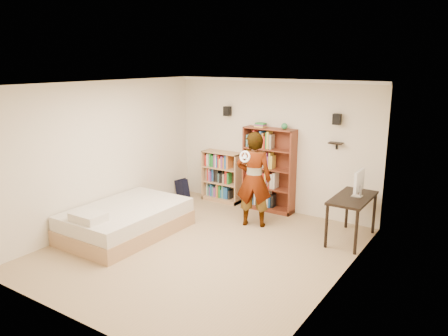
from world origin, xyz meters
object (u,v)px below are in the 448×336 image
at_px(computer_desk, 351,218).
at_px(tall_bookshelf, 269,170).
at_px(person, 254,179).
at_px(daybed, 126,217).
at_px(low_bookshelf, 222,177).

bearing_deg(computer_desk, tall_bookshelf, 162.25).
height_order(tall_bookshelf, person, person).
bearing_deg(computer_desk, person, -170.08).
relative_size(computer_desk, person, 0.64).
bearing_deg(tall_bookshelf, daybed, -120.70).
distance_m(tall_bookshelf, computer_desk, 2.09).
xyz_separation_m(tall_bookshelf, low_bookshelf, (-1.15, -0.01, -0.31)).
xyz_separation_m(low_bookshelf, computer_desk, (3.08, -0.61, -0.16)).
height_order(computer_desk, daybed, computer_desk).
distance_m(tall_bookshelf, person, 0.94).
distance_m(tall_bookshelf, daybed, 3.03).
distance_m(computer_desk, person, 1.86).
bearing_deg(tall_bookshelf, low_bookshelf, -179.61).
xyz_separation_m(low_bookshelf, daybed, (-0.37, -2.56, -0.23)).
bearing_deg(person, computer_desk, 168.99).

